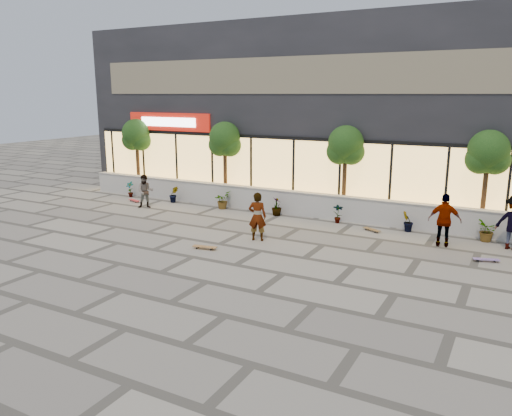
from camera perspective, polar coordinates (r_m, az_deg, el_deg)
The scene contains 21 objects.
ground at distance 16.48m, azimuth -7.25°, elevation -5.58°, with size 80.00×80.00×0.00m, color gray.
planter_wall at distance 22.19m, azimuth 3.24°, elevation 0.74°, with size 22.00×0.42×1.04m.
retail_building at distance 26.78m, azimuth 8.43°, elevation 10.75°, with size 24.00×9.17×8.50m.
shrub_a at distance 26.47m, azimuth -14.19°, elevation 2.09°, with size 0.43×0.29×0.81m, color #173D13.
shrub_b at distance 24.69m, azimuth -9.38°, elevation 1.55°, with size 0.45×0.36×0.81m, color #173D13.
shrub_c at distance 23.11m, azimuth -3.87°, elevation 0.92°, with size 0.73×0.63×0.81m, color #173D13.
shrub_d at distance 21.78m, azimuth 2.38°, elevation 0.19°, with size 0.45×0.45×0.81m, color #173D13.
shrub_e at distance 20.74m, azimuth 9.35°, elevation -0.62°, with size 0.43×0.29×0.81m, color #173D13.
shrub_f at distance 20.04m, azimuth 16.93°, elevation -1.49°, with size 0.45×0.36×0.81m, color #173D13.
shrub_g at distance 19.72m, azimuth 24.91°, elevation -2.38°, with size 0.73×0.63×0.81m, color #173D13.
tree_west at distance 27.38m, azimuth -13.50°, elevation 7.93°, with size 1.60×1.50×3.92m.
tree_midwest at distance 24.08m, azimuth -3.58°, elevation 7.62°, with size 1.60×1.50×3.92m.
tree_mideast at distance 21.54m, azimuth 10.20°, elevation 6.82°, with size 1.60×1.50×3.92m.
tree_east at distance 20.51m, azimuth 25.00°, elevation 5.52°, with size 1.60×1.50×3.92m.
skater_center at distance 17.94m, azimuth 0.16°, elevation -0.98°, with size 0.65×0.42×1.78m, color white.
skater_left at distance 23.72m, azimuth -12.53°, elevation 1.86°, with size 0.75×0.59×1.55m, color tan.
skater_right_near at distance 18.41m, azimuth 20.76°, elevation -1.33°, with size 1.10×0.46×1.87m, color white.
skateboard_center at distance 17.21m, azimuth -5.88°, elevation -4.44°, with size 0.88×0.36×0.10m.
skateboard_left at distance 25.29m, azimuth -13.74°, elevation 0.86°, with size 0.79×0.41×0.09m.
skateboard_right_near at distance 19.82m, azimuth 13.09°, elevation -2.40°, with size 0.78×0.53×0.09m.
skateboard_right_far at distance 17.47m, azimuth 24.83°, elevation -5.36°, with size 0.81×0.43×0.10m.
Camera 1 is at (9.18, -12.66, 5.20)m, focal length 35.00 mm.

